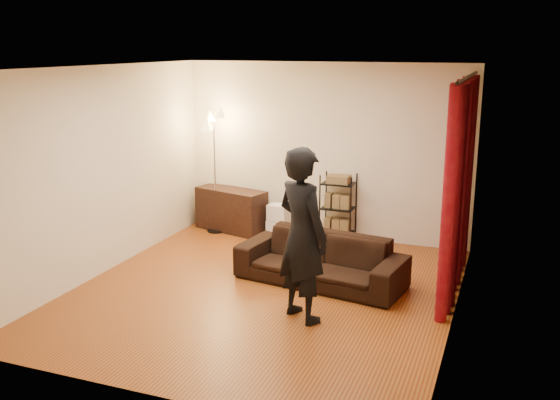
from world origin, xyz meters
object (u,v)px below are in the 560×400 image
at_px(floor_lamp, 215,172).
at_px(person, 302,235).
at_px(sofa, 321,260).
at_px(media_cabinet, 231,210).
at_px(wire_shelf, 338,208).
at_px(storage_boxes, 277,220).

bearing_deg(floor_lamp, person, -48.03).
bearing_deg(sofa, floor_lamp, 154.27).
height_order(media_cabinet, wire_shelf, wire_shelf).
distance_m(media_cabinet, wire_shelf, 1.78).
bearing_deg(storage_boxes, sofa, -53.73).
bearing_deg(storage_boxes, wire_shelf, 3.84).
bearing_deg(floor_lamp, sofa, -34.61).
relative_size(person, storage_boxes, 3.73).
height_order(sofa, storage_boxes, sofa).
distance_m(person, storage_boxes, 3.15).
xyz_separation_m(wire_shelf, floor_lamp, (-1.98, -0.19, 0.45)).
height_order(storage_boxes, floor_lamp, floor_lamp).
xyz_separation_m(person, floor_lamp, (-2.36, 2.63, 0.02)).
bearing_deg(media_cabinet, storage_boxes, 13.68).
height_order(media_cabinet, floor_lamp, floor_lamp).
height_order(person, media_cabinet, person).
bearing_deg(media_cabinet, sofa, -25.00).
distance_m(sofa, storage_boxes, 2.08).
bearing_deg(wire_shelf, floor_lamp, 174.99).
relative_size(sofa, floor_lamp, 1.08).
bearing_deg(wire_shelf, media_cabinet, 171.08).
distance_m(media_cabinet, floor_lamp, 0.68).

